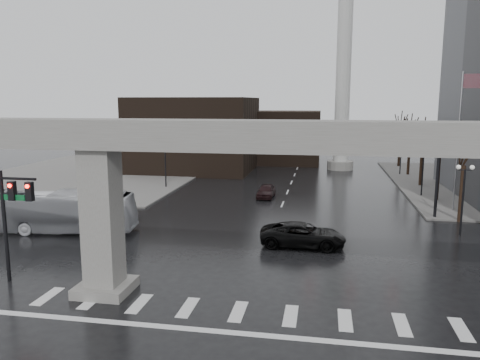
# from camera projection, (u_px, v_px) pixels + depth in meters

# --- Properties ---
(ground) EXTENTS (160.00, 160.00, 0.00)m
(ground) POSITION_uv_depth(u_px,v_px,m) (242.00, 302.00, 22.43)
(ground) COLOR black
(ground) RESTS_ON ground
(sidewalk_nw) EXTENTS (28.00, 36.00, 0.15)m
(sidewalk_nw) POSITION_uv_depth(u_px,v_px,m) (96.00, 173.00, 61.89)
(sidewalk_nw) COLOR slate
(sidewalk_nw) RESTS_ON ground
(elevated_guideway) EXTENTS (48.00, 2.60, 8.70)m
(elevated_guideway) POSITION_uv_depth(u_px,v_px,m) (270.00, 161.00, 21.06)
(elevated_guideway) COLOR gray
(elevated_guideway) RESTS_ON ground
(building_far_left) EXTENTS (16.00, 14.00, 10.00)m
(building_far_left) POSITION_uv_depth(u_px,v_px,m) (195.00, 134.00, 64.79)
(building_far_left) COLOR black
(building_far_left) RESTS_ON ground
(building_far_mid) EXTENTS (10.00, 10.00, 8.00)m
(building_far_mid) POSITION_uv_depth(u_px,v_px,m) (287.00, 137.00, 72.57)
(building_far_mid) COLOR black
(building_far_mid) RESTS_ON ground
(smokestack) EXTENTS (3.60, 3.60, 30.00)m
(smokestack) POSITION_uv_depth(u_px,v_px,m) (343.00, 73.00, 63.79)
(smokestack) COLOR #BABBB6
(smokestack) RESTS_ON ground
(signal_mast_arm) EXTENTS (12.12, 0.43, 8.00)m
(signal_mast_arm) POSITION_uv_depth(u_px,v_px,m) (390.00, 147.00, 38.13)
(signal_mast_arm) COLOR black
(signal_mast_arm) RESTS_ON ground
(signal_left_pole) EXTENTS (2.30, 0.30, 6.00)m
(signal_left_pole) POSITION_uv_depth(u_px,v_px,m) (13.00, 207.00, 24.37)
(signal_left_pole) COLOR black
(signal_left_pole) RESTS_ON ground
(flagpole_assembly) EXTENTS (2.06, 0.12, 12.00)m
(flagpole_assembly) POSITION_uv_depth(u_px,v_px,m) (463.00, 125.00, 39.86)
(flagpole_assembly) COLOR silver
(flagpole_assembly) RESTS_ON ground
(lamp_right_0) EXTENTS (1.22, 0.32, 5.11)m
(lamp_right_0) POSITION_uv_depth(u_px,v_px,m) (464.00, 188.00, 33.08)
(lamp_right_0) COLOR black
(lamp_right_0) RESTS_ON ground
(lamp_right_1) EXTENTS (1.22, 0.32, 5.11)m
(lamp_right_1) POSITION_uv_depth(u_px,v_px,m) (423.00, 163.00, 46.67)
(lamp_right_1) COLOR black
(lamp_right_1) RESTS_ON ground
(lamp_right_2) EXTENTS (1.22, 0.32, 5.11)m
(lamp_right_2) POSITION_uv_depth(u_px,v_px,m) (401.00, 149.00, 60.25)
(lamp_right_2) COLOR black
(lamp_right_2) RESTS_ON ground
(lamp_left_0) EXTENTS (1.22, 0.32, 5.11)m
(lamp_left_0) POSITION_uv_depth(u_px,v_px,m) (108.00, 177.00, 37.79)
(lamp_left_0) COLOR black
(lamp_left_0) RESTS_ON ground
(lamp_left_1) EXTENTS (1.22, 0.32, 5.11)m
(lamp_left_1) POSITION_uv_depth(u_px,v_px,m) (165.00, 157.00, 51.38)
(lamp_left_1) COLOR black
(lamp_left_1) RESTS_ON ground
(lamp_left_2) EXTENTS (1.22, 0.32, 5.11)m
(lamp_left_2) POSITION_uv_depth(u_px,v_px,m) (199.00, 145.00, 64.96)
(lamp_left_2) COLOR black
(lamp_left_2) RESTS_ON ground
(tree_right_0) EXTENTS (1.09, 1.58, 7.50)m
(tree_right_0) POSITION_uv_depth(u_px,v_px,m) (462.00, 188.00, 36.92)
(tree_right_0) COLOR black
(tree_right_0) RESTS_ON ground
(tree_right_1) EXTENTS (1.09, 1.61, 7.67)m
(tree_right_1) POSITION_uv_depth(u_px,v_px,m) (438.00, 172.00, 44.67)
(tree_right_1) COLOR black
(tree_right_1) RESTS_ON ground
(tree_right_2) EXTENTS (1.10, 1.63, 7.85)m
(tree_right_2) POSITION_uv_depth(u_px,v_px,m) (422.00, 161.00, 52.42)
(tree_right_2) COLOR black
(tree_right_2) RESTS_ON ground
(tree_right_3) EXTENTS (1.11, 1.66, 8.02)m
(tree_right_3) POSITION_uv_depth(u_px,v_px,m) (409.00, 153.00, 60.17)
(tree_right_3) COLOR black
(tree_right_3) RESTS_ON ground
(tree_right_4) EXTENTS (1.12, 1.69, 8.19)m
(tree_right_4) POSITION_uv_depth(u_px,v_px,m) (400.00, 146.00, 67.93)
(tree_right_4) COLOR black
(tree_right_4) RESTS_ON ground
(pickup_truck) EXTENTS (5.64, 2.65, 1.56)m
(pickup_truck) POSITION_uv_depth(u_px,v_px,m) (303.00, 235.00, 31.00)
(pickup_truck) COLOR black
(pickup_truck) RESTS_ON ground
(city_bus) EXTENTS (11.23, 4.13, 3.06)m
(city_bus) POSITION_uv_depth(u_px,v_px,m) (60.00, 212.00, 34.29)
(city_bus) COLOR silver
(city_bus) RESTS_ON ground
(far_car) EXTENTS (1.70, 3.96, 1.33)m
(far_car) POSITION_uv_depth(u_px,v_px,m) (266.00, 191.00, 46.69)
(far_car) COLOR black
(far_car) RESTS_ON ground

